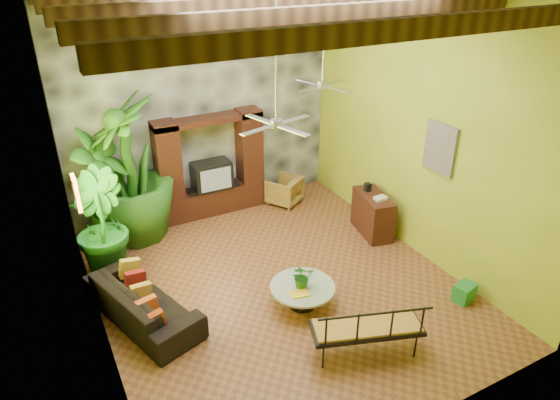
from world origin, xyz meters
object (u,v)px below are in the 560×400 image
iron_bench (370,327)px  green_bin (464,292)px  sofa (142,302)px  tall_plant_a (105,189)px  tall_plant_b (99,226)px  wicker_armchair (284,190)px  ceiling_fan_back (323,73)px  side_console (373,214)px  tall_plant_c (129,170)px  ceiling_fan_front (276,110)px  entertainment_center (211,173)px  coffee_table (302,293)px

iron_bench → green_bin: (2.26, 0.26, -0.37)m
sofa → tall_plant_a: bearing=-18.4°
tall_plant_b → green_bin: bearing=-35.2°
sofa → wicker_armchair: bearing=-75.1°
ceiling_fan_back → tall_plant_b: size_ratio=0.91×
tall_plant_a → side_console: (4.96, -2.16, -0.79)m
sofa → tall_plant_c: tall_plant_c is taller
ceiling_fan_front → sofa: 3.80m
sofa → tall_plant_c: (0.56, 2.69, 1.18)m
wicker_armchair → side_console: 2.31m
entertainment_center → side_console: entertainment_center is taller
tall_plant_a → green_bin: (4.97, -4.75, -1.07)m
entertainment_center → green_bin: (2.65, -5.08, -0.81)m
ceiling_fan_front → coffee_table: size_ratio=1.69×
entertainment_center → iron_bench: size_ratio=1.38×
sofa → tall_plant_b: (-0.28, 1.60, 0.69)m
sofa → wicker_armchair: size_ratio=3.21×
sofa → side_console: (5.00, 0.45, 0.10)m
sofa → tall_plant_b: size_ratio=1.13×
entertainment_center → wicker_armchair: (1.64, -0.40, -0.64)m
iron_bench → green_bin: 2.30m
ceiling_fan_front → ceiling_fan_back: (1.80, 1.60, 0.00)m
ceiling_fan_back → wicker_armchair: (0.04, 1.54, -3.08)m
tall_plant_a → iron_bench: 5.75m
tall_plant_a → iron_bench: bearing=-61.6°
tall_plant_c → green_bin: bearing=-47.3°
ceiling_fan_back → coffee_table: bearing=-127.6°
wicker_armchair → tall_plant_c: tall_plant_c is taller
entertainment_center → iron_bench: entertainment_center is taller
tall_plant_b → tall_plant_a: bearing=72.2°
wicker_armchair → tall_plant_a: (-3.97, 0.07, 0.91)m
sofa → side_console: side_console is taller
tall_plant_a → green_bin: 6.96m
sofa → ceiling_fan_back: bearing=-93.3°
sofa → green_bin: (5.02, -2.14, -0.18)m
entertainment_center → wicker_armchair: 1.81m
ceiling_fan_front → wicker_armchair: bearing=59.6°
side_console → sofa: bearing=-162.9°
ceiling_fan_front → coffee_table: bearing=-48.0°
tall_plant_a → entertainment_center: bearing=7.9°
entertainment_center → coffee_table: (0.11, -3.88, -0.71)m
ceiling_fan_front → ceiling_fan_back: bearing=41.6°
green_bin → coffee_table: bearing=154.7°
tall_plant_c → coffee_table: 4.29m
iron_bench → entertainment_center: bearing=113.3°
ceiling_fan_back → sofa: size_ratio=0.81×
ceiling_fan_back → green_bin: ceiling_fan_back is taller
sofa → tall_plant_b: bearing=-7.4°
sofa → wicker_armchair: 4.75m
tall_plant_c → side_console: bearing=-26.7°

